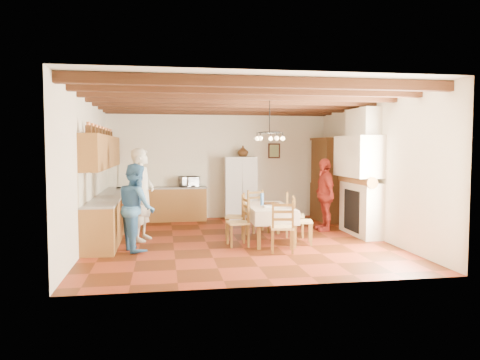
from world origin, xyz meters
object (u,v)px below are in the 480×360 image
chair_left_far (235,216)px  chair_end_far (258,211)px  person_woman_blue (136,207)px  refrigerator (241,188)px  microwave (189,181)px  hutch (326,179)px  chair_left_near (238,222)px  chair_right_far (295,215)px  dining_table (269,210)px  person_woman_red (325,195)px  chair_right_near (302,220)px  person_man (143,195)px  chair_end_near (282,227)px

chair_left_far → chair_end_far: size_ratio=1.00×
chair_end_far → person_woman_blue: 3.06m
refrigerator → microwave: refrigerator is taller
hutch → person_woman_blue: size_ratio=1.33×
chair_left_near → chair_right_far: 1.57m
refrigerator → chair_right_far: 2.83m
chair_right_far → dining_table: bearing=136.4°
hutch → microwave: hutch is taller
person_woman_red → chair_end_far: bearing=-91.0°
chair_left_far → person_woman_red: (2.20, 0.56, 0.37)m
person_woman_blue → person_woman_red: 4.47m
chair_right_near → person_woman_red: (0.97, 1.41, 0.37)m
person_woman_red → person_man: bearing=-82.8°
dining_table → person_man: (-2.59, 0.50, 0.31)m
refrigerator → person_man: person_man is taller
chair_right_near → person_man: person_man is taller
chair_left_near → microwave: bearing=-171.7°
chair_end_near → person_man: 3.06m
chair_right_far → chair_end_far: bearing=62.4°
hutch → chair_end_near: 4.10m
chair_end_near → chair_left_far: bearing=-55.3°
chair_left_near → person_man: (-1.88, 0.84, 0.49)m
refrigerator → microwave: (-1.39, 0.01, 0.19)m
chair_left_near → chair_end_near: (0.72, -0.70, 0.00)m
chair_right_near → chair_right_far: bearing=6.3°
chair_right_near → chair_left_far: bearing=67.7°
chair_right_far → person_man: person_man is taller
refrigerator → person_man: bearing=-129.2°
chair_left_far → person_man: person_man is taller
chair_end_near → refrigerator: bearing=-77.6°
refrigerator → chair_left_near: refrigerator is taller
refrigerator → chair_end_near: 4.16m
hutch → person_man: hutch is taller
chair_right_near → person_man: size_ratio=0.50×
refrigerator → chair_end_far: size_ratio=1.76×
person_man → microwave: size_ratio=3.87×
chair_left_near → person_woman_red: person_woman_red is taller
hutch → person_woman_blue: 5.58m
chair_end_far → person_man: bearing=-178.4°
chair_end_far → person_woman_red: person_woman_red is taller
chair_left_far → microwave: microwave is taller
chair_end_near → person_woman_blue: person_woman_blue is taller
chair_left_far → person_man: (-1.95, 0.04, 0.49)m
refrigerator → chair_end_far: refrigerator is taller
dining_table → hutch: bearing=49.0°
chair_left_far → person_woman_blue: bearing=-51.8°
chair_left_far → chair_left_near: bearing=9.2°
chair_left_near → chair_right_near: 1.30m
refrigerator → chair_right_near: refrigerator is taller
chair_end_far → person_man: person_man is taller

